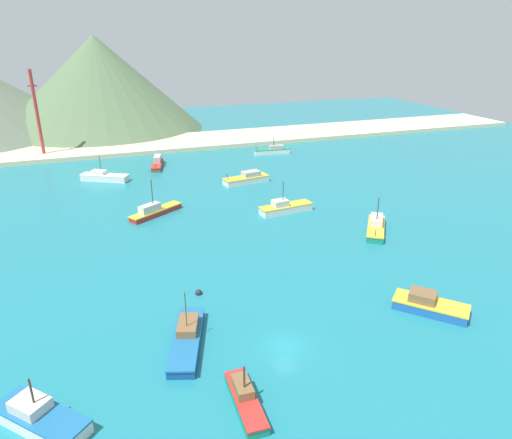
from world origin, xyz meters
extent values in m
cube|color=teal|center=(0.00, 30.00, -0.25)|extent=(260.00, 280.00, 0.50)
cube|color=#198466|center=(26.31, 22.99, 0.49)|extent=(7.83, 9.61, 0.98)
cube|color=gold|center=(26.31, 22.99, 1.08)|extent=(7.99, 9.81, 0.20)
cube|color=beige|center=(27.01, 24.01, 1.73)|extent=(4.10, 4.68, 1.10)
cylinder|color=#4C3823|center=(23.76, 19.35, 1.66)|extent=(0.43, 0.54, 1.33)
cylinder|color=#4C3823|center=(26.52, 23.30, 4.13)|extent=(0.16, 0.16, 3.71)
cube|color=red|center=(-7.15, 43.46, 0.43)|extent=(10.22, 7.61, 0.85)
cube|color=gold|center=(-7.15, 43.46, 0.95)|extent=(10.42, 7.76, 0.20)
cube|color=beige|center=(-8.28, 42.74, 1.72)|extent=(4.33, 3.58, 1.35)
cylinder|color=#4C3823|center=(-7.59, 43.17, 4.65)|extent=(0.17, 0.17, 4.50)
cube|color=brown|center=(-1.89, 76.16, 0.45)|extent=(4.49, 10.50, 0.89)
cube|color=red|center=(-1.89, 76.16, 0.99)|extent=(4.58, 10.71, 0.20)
cube|color=#B2ADA3|center=(-1.59, 77.41, 1.81)|extent=(2.61, 4.68, 1.44)
cylinder|color=#4C3823|center=(-2.95, 71.66, 1.51)|extent=(0.24, 0.55, 1.21)
cube|color=#1E5BA8|center=(18.98, 0.23, 0.54)|extent=(8.05, 8.36, 1.08)
cube|color=gold|center=(18.98, 0.23, 1.18)|extent=(8.21, 8.52, 0.20)
cube|color=brown|center=(18.26, 1.00, 1.84)|extent=(3.81, 3.85, 1.13)
cube|color=silver|center=(14.60, 56.29, 0.60)|extent=(10.52, 4.78, 1.20)
cube|color=gold|center=(14.60, 56.29, 1.30)|extent=(10.73, 4.88, 0.20)
cube|color=#B2ADA3|center=(15.85, 56.50, 1.95)|extent=(4.23, 2.98, 1.11)
cylinder|color=#4C3823|center=(10.10, 55.54, 2.04)|extent=(0.70, 0.23, 1.62)
cube|color=#198466|center=(-6.73, -6.71, 0.41)|extent=(2.22, 7.61, 0.81)
cube|color=red|center=(-6.73, -6.71, 0.91)|extent=(2.26, 7.76, 0.20)
cube|color=brown|center=(-6.70, -5.76, 1.46)|extent=(1.57, 2.94, 0.91)
cylinder|color=#4C3823|center=(-6.72, -6.34, 3.04)|extent=(0.20, 0.20, 2.25)
cube|color=silver|center=(-23.73, -2.99, 0.61)|extent=(8.19, 8.44, 1.22)
cube|color=#1E669E|center=(-23.73, -2.99, 1.32)|extent=(8.35, 8.61, 0.20)
cube|color=beige|center=(-24.47, -2.19, 1.91)|extent=(3.72, 3.75, 0.98)
cylinder|color=#4C3823|center=(-24.07, -2.63, 3.64)|extent=(0.18, 0.18, 2.49)
cube|color=silver|center=(29.85, 78.90, 0.56)|extent=(9.90, 2.79, 1.11)
cube|color=#238C5B|center=(29.85, 78.90, 1.21)|extent=(10.10, 2.85, 0.20)
cube|color=#B2ADA3|center=(31.07, 78.80, 1.82)|extent=(4.05, 1.80, 1.01)
cylinder|color=#4C3823|center=(25.47, 79.29, 1.89)|extent=(0.65, 0.18, 1.50)
cylinder|color=#4C3823|center=(30.28, 78.87, 3.47)|extent=(0.18, 0.18, 2.29)
cube|color=silver|center=(-14.80, 68.54, 0.65)|extent=(10.50, 7.59, 1.29)
cube|color=white|center=(-14.80, 68.54, 1.39)|extent=(10.71, 7.74, 0.20)
cube|color=silver|center=(-15.94, 69.20, 1.93)|extent=(3.65, 3.27, 0.87)
cylinder|color=#4C3823|center=(-15.41, 68.90, 4.11)|extent=(0.15, 0.15, 3.49)
cube|color=silver|center=(15.83, 36.70, 0.60)|extent=(10.23, 3.82, 1.20)
cube|color=gold|center=(15.83, 36.70, 1.30)|extent=(10.43, 3.89, 0.20)
cube|color=beige|center=(14.58, 36.57, 1.98)|extent=(3.00, 2.36, 1.16)
cylinder|color=#4C3823|center=(15.14, 36.63, 4.28)|extent=(0.15, 0.15, 3.45)
cube|color=#14478C|center=(-9.82, 3.82, 0.46)|extent=(6.09, 11.20, 0.91)
cube|color=#1E669E|center=(-9.82, 3.82, 1.01)|extent=(6.21, 11.43, 0.20)
cube|color=brown|center=(-9.39, 5.11, 1.55)|extent=(3.15, 4.17, 0.87)
cylinder|color=#4C3823|center=(-9.62, 4.41, 4.05)|extent=(0.10, 0.10, 4.14)
sphere|color=#232328|center=(-6.23, 13.61, 0.16)|extent=(0.91, 0.91, 0.91)
cube|color=beige|center=(0.00, 99.16, 0.60)|extent=(247.00, 20.83, 1.20)
cone|color=#56704C|center=(-11.90, 130.55, 15.23)|extent=(67.45, 67.45, 30.45)
cylinder|color=#B7332D|center=(-28.82, 95.45, 11.32)|extent=(0.85, 0.85, 22.63)
cylinder|color=#B7332D|center=(-28.82, 95.45, 18.56)|extent=(2.26, 0.42, 0.42)
cylinder|color=#B7332D|center=(-28.82, 95.45, 14.03)|extent=(0.42, 1.81, 0.42)
camera|label=1|loc=(-16.83, -37.44, 31.23)|focal=32.62mm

